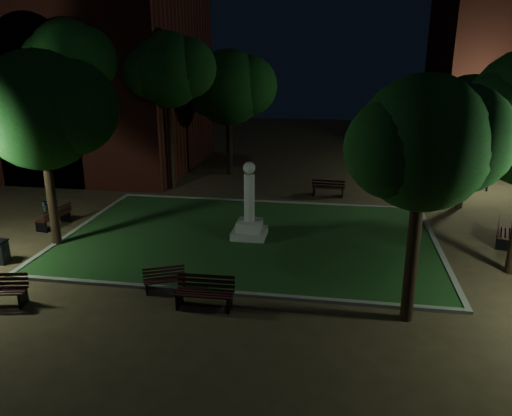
{
  "coord_description": "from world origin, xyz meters",
  "views": [
    {
      "loc": [
        3.43,
        -17.28,
        7.59
      ],
      "look_at": [
        0.44,
        1.0,
        1.67
      ],
      "focal_mm": 35.0,
      "sensor_mm": 36.0,
      "label": 1
    }
  ],
  "objects_px": {
    "bench_right_side": "(503,233)",
    "trash_bin": "(0,252)",
    "bench_left_side": "(54,217)",
    "bench_near_left": "(165,280)",
    "bench_near_right": "(205,293)",
    "monument": "(249,217)",
    "bench_far_side": "(328,188)",
    "bicycle": "(49,206)"
  },
  "relations": [
    {
      "from": "bench_near_left",
      "to": "bench_near_right",
      "type": "bearing_deg",
      "value": -54.28
    },
    {
      "from": "bench_near_right",
      "to": "bicycle",
      "type": "height_order",
      "value": "bench_near_right"
    },
    {
      "from": "bench_near_right",
      "to": "bench_far_side",
      "type": "relative_size",
      "value": 1.03
    },
    {
      "from": "monument",
      "to": "bench_left_side",
      "type": "xyz_separation_m",
      "value": [
        -8.82,
        -0.02,
        -0.51
      ]
    },
    {
      "from": "bench_left_side",
      "to": "trash_bin",
      "type": "relative_size",
      "value": 2.02
    },
    {
      "from": "bench_near_left",
      "to": "bench_right_side",
      "type": "distance_m",
      "value": 13.68
    },
    {
      "from": "trash_bin",
      "to": "bicycle",
      "type": "xyz_separation_m",
      "value": [
        -1.35,
        5.54,
        -0.02
      ]
    },
    {
      "from": "bench_left_side",
      "to": "bicycle",
      "type": "height_order",
      "value": "bench_left_side"
    },
    {
      "from": "bench_far_side",
      "to": "trash_bin",
      "type": "xyz_separation_m",
      "value": [
        -11.75,
        -10.88,
        0.01
      ]
    },
    {
      "from": "bench_left_side",
      "to": "bench_right_side",
      "type": "bearing_deg",
      "value": 104.33
    },
    {
      "from": "bench_near_left",
      "to": "trash_bin",
      "type": "bearing_deg",
      "value": 146.01
    },
    {
      "from": "trash_bin",
      "to": "bench_near_right",
      "type": "bearing_deg",
      "value": -13.45
    },
    {
      "from": "monument",
      "to": "bench_near_right",
      "type": "height_order",
      "value": "monument"
    },
    {
      "from": "monument",
      "to": "bicycle",
      "type": "height_order",
      "value": "monument"
    },
    {
      "from": "bicycle",
      "to": "bench_right_side",
      "type": "bearing_deg",
      "value": -54.23
    },
    {
      "from": "bench_near_right",
      "to": "monument",
      "type": "bearing_deg",
      "value": 85.57
    },
    {
      "from": "bench_near_left",
      "to": "bench_left_side",
      "type": "xyz_separation_m",
      "value": [
        -6.88,
        5.05,
        0.09
      ]
    },
    {
      "from": "bench_far_side",
      "to": "bicycle",
      "type": "height_order",
      "value": "bench_far_side"
    },
    {
      "from": "monument",
      "to": "bench_right_side",
      "type": "height_order",
      "value": "monument"
    },
    {
      "from": "bench_far_side",
      "to": "bicycle",
      "type": "bearing_deg",
      "value": 26.05
    },
    {
      "from": "bench_near_right",
      "to": "trash_bin",
      "type": "bearing_deg",
      "value": 165.36
    },
    {
      "from": "monument",
      "to": "bicycle",
      "type": "distance_m",
      "value": 10.13
    },
    {
      "from": "bicycle",
      "to": "bench_far_side",
      "type": "bearing_deg",
      "value": -30.66
    },
    {
      "from": "monument",
      "to": "trash_bin",
      "type": "distance_m",
      "value": 9.54
    },
    {
      "from": "trash_bin",
      "to": "bicycle",
      "type": "distance_m",
      "value": 5.7
    },
    {
      "from": "bench_near_left",
      "to": "bicycle",
      "type": "height_order",
      "value": "bicycle"
    },
    {
      "from": "bench_left_side",
      "to": "trash_bin",
      "type": "bearing_deg",
      "value": 13.49
    },
    {
      "from": "bench_near_right",
      "to": "bench_left_side",
      "type": "distance_m",
      "value": 10.36
    },
    {
      "from": "monument",
      "to": "bench_left_side",
      "type": "height_order",
      "value": "monument"
    },
    {
      "from": "trash_bin",
      "to": "bicycle",
      "type": "height_order",
      "value": "trash_bin"
    },
    {
      "from": "bench_right_side",
      "to": "bicycle",
      "type": "xyz_separation_m",
      "value": [
        -20.28,
        0.49,
        -0.01
      ]
    },
    {
      "from": "monument",
      "to": "bench_far_side",
      "type": "height_order",
      "value": "monument"
    },
    {
      "from": "bench_near_left",
      "to": "bench_far_side",
      "type": "bearing_deg",
      "value": 42.34
    },
    {
      "from": "bench_far_side",
      "to": "trash_bin",
      "type": "bearing_deg",
      "value": 46.67
    },
    {
      "from": "bench_near_right",
      "to": "bench_left_side",
      "type": "height_order",
      "value": "bench_near_right"
    },
    {
      "from": "bench_right_side",
      "to": "trash_bin",
      "type": "distance_m",
      "value": 19.6
    },
    {
      "from": "bench_right_side",
      "to": "trash_bin",
      "type": "height_order",
      "value": "bench_right_side"
    },
    {
      "from": "monument",
      "to": "trash_bin",
      "type": "xyz_separation_m",
      "value": [
        -8.65,
        -3.99,
        -0.5
      ]
    },
    {
      "from": "bench_left_side",
      "to": "bench_far_side",
      "type": "bearing_deg",
      "value": 131.21
    },
    {
      "from": "bench_left_side",
      "to": "bicycle",
      "type": "relative_size",
      "value": 1.09
    },
    {
      "from": "bench_near_left",
      "to": "bench_near_right",
      "type": "distance_m",
      "value": 1.84
    },
    {
      "from": "bench_right_side",
      "to": "trash_bin",
      "type": "xyz_separation_m",
      "value": [
        -18.93,
        -5.05,
        0.01
      ]
    }
  ]
}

